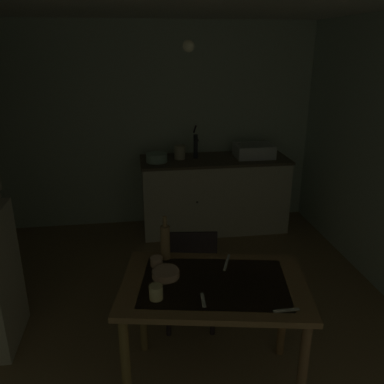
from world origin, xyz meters
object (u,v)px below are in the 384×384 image
object	(u,v)px
chair_far_side	(190,275)
mug_tall	(157,261)
serving_bowl_wide	(166,273)
glass_bottle	(165,241)
hand_pump	(196,144)
mixing_bowl_counter	(157,158)
sink_basin	(254,151)
dining_table	(214,298)

from	to	relation	value
chair_far_side	mug_tall	xyz separation A→B (m)	(-0.27, -0.34, 0.34)
serving_bowl_wide	glass_bottle	bearing A→B (deg)	86.05
hand_pump	mug_tall	xyz separation A→B (m)	(-0.59, -2.20, -0.25)
hand_pump	mixing_bowl_counter	world-z (taller)	hand_pump
chair_far_side	glass_bottle	world-z (taller)	glass_bottle
sink_basin	mug_tall	bearing A→B (deg)	-120.76
sink_basin	chair_far_side	xyz separation A→B (m)	(-1.01, -1.81, -0.50)
mixing_bowl_counter	serving_bowl_wide	xyz separation A→B (m)	(-0.08, -2.25, -0.13)
serving_bowl_wide	dining_table	bearing A→B (deg)	-20.51
dining_table	serving_bowl_wide	xyz separation A→B (m)	(-0.28, 0.10, 0.13)
serving_bowl_wide	glass_bottle	xyz separation A→B (m)	(0.02, 0.23, 0.10)
glass_bottle	mixing_bowl_counter	bearing A→B (deg)	88.08
dining_table	chair_far_side	size ratio (longest dim) A/B	1.39
mixing_bowl_counter	mug_tall	world-z (taller)	mixing_bowl_counter
sink_basin	mug_tall	size ratio (longest dim) A/B	5.45
sink_basin	hand_pump	distance (m)	0.69
hand_pump	glass_bottle	world-z (taller)	hand_pump
hand_pump	glass_bottle	xyz separation A→B (m)	(-0.53, -2.11, -0.15)
dining_table	mug_tall	world-z (taller)	mug_tall
hand_pump	mug_tall	distance (m)	2.29
chair_far_side	serving_bowl_wide	world-z (taller)	chair_far_side
hand_pump	chair_far_side	bearing A→B (deg)	-99.98
chair_far_side	glass_bottle	xyz separation A→B (m)	(-0.20, -0.25, 0.43)
mug_tall	dining_table	bearing A→B (deg)	-37.16
sink_basin	dining_table	size ratio (longest dim) A/B	0.36
mug_tall	glass_bottle	world-z (taller)	glass_bottle
mixing_bowl_counter	dining_table	xyz separation A→B (m)	(0.20, -2.35, -0.27)
serving_bowl_wide	mixing_bowl_counter	bearing A→B (deg)	87.87
mixing_bowl_counter	dining_table	world-z (taller)	mixing_bowl_counter
mug_tall	chair_far_side	bearing A→B (deg)	51.95
hand_pump	chair_far_side	distance (m)	1.97
hand_pump	mixing_bowl_counter	size ratio (longest dim) A/B	1.63
hand_pump	dining_table	size ratio (longest dim) A/B	0.32
serving_bowl_wide	mug_tall	world-z (taller)	mug_tall
dining_table	serving_bowl_wide	bearing A→B (deg)	159.49
hand_pump	glass_bottle	distance (m)	2.18
hand_pump	mug_tall	world-z (taller)	hand_pump
serving_bowl_wide	sink_basin	bearing A→B (deg)	61.81
sink_basin	dining_table	distance (m)	2.60
hand_pump	dining_table	world-z (taller)	hand_pump
hand_pump	serving_bowl_wide	world-z (taller)	hand_pump
dining_table	chair_far_side	bearing A→B (deg)	96.07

